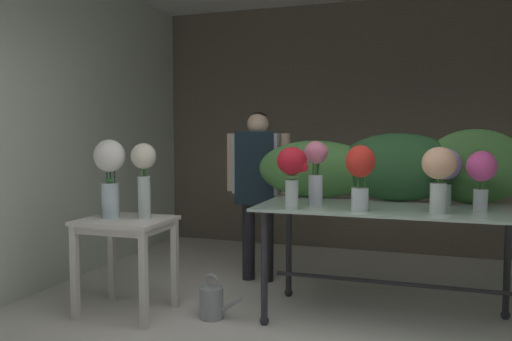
{
  "coord_description": "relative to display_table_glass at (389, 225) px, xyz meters",
  "views": [
    {
      "loc": [
        0.76,
        -2.2,
        1.39
      ],
      "look_at": [
        -0.42,
        1.3,
        1.13
      ],
      "focal_mm": 35.33,
      "sensor_mm": 36.0,
      "label": 1
    }
  ],
  "objects": [
    {
      "name": "florist",
      "position": [
        -1.25,
        0.71,
        0.26
      ],
      "size": [
        0.62,
        0.24,
        1.6
      ],
      "color": "#232328",
      "rests_on": "ground"
    },
    {
      "name": "ground_plane",
      "position": [
        -0.52,
        0.39,
        -0.73
      ],
      "size": [
        8.66,
        8.66,
        0.0
      ],
      "primitive_type": "plane",
      "color": "silver"
    },
    {
      "name": "foliage_backdrop",
      "position": [
        -0.02,
        0.33,
        0.4
      ],
      "size": [
        2.08,
        0.31,
        0.57
      ],
      "color": "#477F3D",
      "rests_on": "display_table_glass"
    },
    {
      "name": "display_table_glass",
      "position": [
        0.0,
        0.0,
        0.0
      ],
      "size": [
        1.89,
        0.89,
        0.87
      ],
      "color": "silver",
      "rests_on": "ground"
    },
    {
      "name": "vase_lilac_ranunculus",
      "position": [
        0.38,
        0.16,
        0.4
      ],
      "size": [
        0.25,
        0.25,
        0.43
      ],
      "color": "silver",
      "rests_on": "display_table_glass"
    },
    {
      "name": "side_table_white",
      "position": [
        -1.93,
        -0.46,
        -0.1
      ],
      "size": [
        0.67,
        0.55,
        0.74
      ],
      "color": "silver",
      "rests_on": "ground"
    },
    {
      "name": "vase_fuchsia_tulips",
      "position": [
        0.61,
        -0.03,
        0.4
      ],
      "size": [
        0.2,
        0.2,
        0.41
      ],
      "color": "silver",
      "rests_on": "display_table_glass"
    },
    {
      "name": "vase_peach_lilies",
      "position": [
        0.33,
        -0.22,
        0.41
      ],
      "size": [
        0.22,
        0.22,
        0.44
      ],
      "color": "silver",
      "rests_on": "display_table_glass"
    },
    {
      "name": "vase_rosy_hydrangea",
      "position": [
        -0.52,
        -0.12,
        0.42
      ],
      "size": [
        0.18,
        0.18,
        0.48
      ],
      "color": "silver",
      "rests_on": "display_table_glass"
    },
    {
      "name": "vase_cream_lisianthus_tall",
      "position": [
        -1.8,
        -0.4,
        0.37
      ],
      "size": [
        0.19,
        0.19,
        0.58
      ],
      "color": "silver",
      "rests_on": "side_table_white"
    },
    {
      "name": "vase_white_roses_tall",
      "position": [
        -2.07,
        -0.46,
        0.38
      ],
      "size": [
        0.24,
        0.24,
        0.61
      ],
      "color": "silver",
      "rests_on": "side_table_white"
    },
    {
      "name": "vase_crimson_anemones",
      "position": [
        -0.64,
        -0.36,
        0.42
      ],
      "size": [
        0.23,
        0.21,
        0.44
      ],
      "color": "silver",
      "rests_on": "display_table_glass"
    },
    {
      "name": "watering_can",
      "position": [
        -1.26,
        -0.35,
        -0.6
      ],
      "size": [
        0.35,
        0.18,
        0.34
      ],
      "color": "#999EA3",
      "rests_on": "ground"
    },
    {
      "name": "wall_back",
      "position": [
        -0.52,
        2.36,
        0.75
      ],
      "size": [
        5.01,
        0.12,
        2.95
      ],
      "primitive_type": "cube",
      "color": "#706656",
      "rests_on": "ground"
    },
    {
      "name": "wall_left",
      "position": [
        -3.02,
        0.39,
        0.75
      ],
      "size": [
        0.12,
        4.06,
        2.95
      ],
      "primitive_type": "cube",
      "color": "silver",
      "rests_on": "ground"
    },
    {
      "name": "vase_scarlet_carnations",
      "position": [
        -0.18,
        -0.29,
        0.41
      ],
      "size": [
        0.2,
        0.2,
        0.45
      ],
      "color": "silver",
      "rests_on": "display_table_glass"
    }
  ]
}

